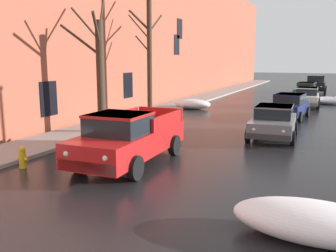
% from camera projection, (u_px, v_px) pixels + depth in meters
% --- Properties ---
extents(left_sidewalk_slab, '(2.43, 80.00, 0.13)m').
position_uv_depth(left_sidewalk_slab, '(151.00, 112.00, 23.36)').
color(left_sidewalk_slab, gray).
rests_on(left_sidewalk_slab, ground).
extents(brick_townhouse_facade, '(0.63, 80.00, 11.65)m').
position_uv_depth(brick_townhouse_facade, '(126.00, 21.00, 23.03)').
color(brick_townhouse_facade, '#9E4C38').
rests_on(brick_townhouse_facade, ground).
extents(snow_bank_along_left_kerb, '(2.55, 1.03, 0.67)m').
position_uv_depth(snow_bank_along_left_kerb, '(330.00, 101.00, 28.01)').
color(snow_bank_along_left_kerb, white).
rests_on(snow_bank_along_left_kerb, ground).
extents(snow_bank_mid_block_left, '(2.61, 1.30, 0.68)m').
position_uv_depth(snow_bank_mid_block_left, '(193.00, 104.00, 25.46)').
color(snow_bank_mid_block_left, white).
rests_on(snow_bank_mid_block_left, ground).
extents(snow_bank_near_corner_right, '(3.10, 1.44, 0.73)m').
position_uv_depth(snow_bank_near_corner_right, '(310.00, 221.00, 6.92)').
color(snow_bank_near_corner_right, white).
rests_on(snow_bank_near_corner_right, ground).
extents(bare_tree_second_along_sidewalk, '(2.56, 2.86, 6.29)m').
position_uv_depth(bare_tree_second_along_sidewalk, '(99.00, 72.00, 16.31)').
color(bare_tree_second_along_sidewalk, '#382B1E').
rests_on(bare_tree_second_along_sidewalk, ground).
extents(bare_tree_mid_block, '(1.68, 2.56, 7.29)m').
position_uv_depth(bare_tree_mid_block, '(149.00, 51.00, 20.52)').
color(bare_tree_mid_block, '#382B1E').
rests_on(bare_tree_mid_block, ground).
extents(pickup_truck_red_approaching_near_lane, '(2.29, 5.17, 1.76)m').
position_uv_depth(pickup_truck_red_approaching_near_lane, '(128.00, 138.00, 11.86)').
color(pickup_truck_red_approaching_near_lane, red).
rests_on(pickup_truck_red_approaching_near_lane, ground).
extents(sedan_grey_parked_kerbside_close, '(2.09, 3.95, 1.42)m').
position_uv_depth(sedan_grey_parked_kerbside_close, '(274.00, 121.00, 15.89)').
color(sedan_grey_parked_kerbside_close, slate).
rests_on(sedan_grey_parked_kerbside_close, ground).
extents(sedan_darkblue_parked_kerbside_mid, '(2.22, 4.05, 1.42)m').
position_uv_depth(sedan_darkblue_parked_kerbside_mid, '(289.00, 105.00, 21.34)').
color(sedan_darkblue_parked_kerbside_mid, navy).
rests_on(sedan_darkblue_parked_kerbside_mid, ground).
extents(sedan_white_parked_far_down_block, '(1.90, 4.16, 1.42)m').
position_uv_depth(sedan_white_parked_far_down_block, '(307.00, 97.00, 26.45)').
color(sedan_white_parked_far_down_block, silver).
rests_on(sedan_white_parked_far_down_block, ground).
extents(sedan_green_queued_behind_truck, '(2.03, 4.05, 1.42)m').
position_uv_depth(sedan_green_queued_behind_truck, '(306.00, 90.00, 32.36)').
color(sedan_green_queued_behind_truck, '#1E5633').
rests_on(sedan_green_queued_behind_truck, ground).
extents(suv_black_at_far_intersection, '(2.04, 4.76, 1.82)m').
position_uv_depth(suv_black_at_far_intersection, '(316.00, 83.00, 37.73)').
color(suv_black_at_far_intersection, black).
rests_on(suv_black_at_far_intersection, ground).
extents(fire_hydrant, '(0.42, 0.22, 0.71)m').
position_uv_depth(fire_hydrant, '(22.00, 157.00, 11.49)').
color(fire_hydrant, gold).
rests_on(fire_hydrant, ground).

